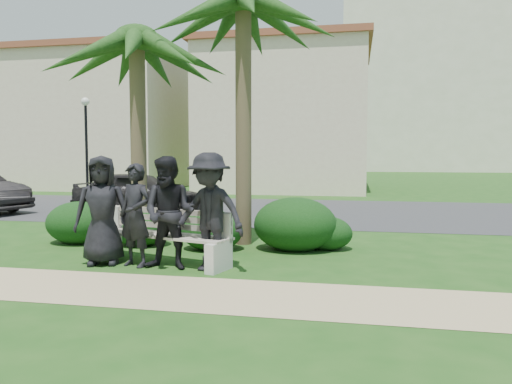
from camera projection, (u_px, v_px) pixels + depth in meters
ground at (199, 262)px, 8.40m from camera, size 160.00×160.00×0.00m
footpath at (158, 291)px, 6.65m from camera, size 30.00×1.60×0.01m
asphalt_street at (275, 210)px, 16.22m from camera, size 160.00×8.00×0.01m
stucco_bldg_left at (94, 122)px, 28.09m from camera, size 10.40×8.40×7.30m
stucco_bldg_right at (287, 119)px, 25.92m from camera, size 8.40×8.40×7.30m
hotel_tower at (458, 55)px, 58.40m from camera, size 26.00×18.00×37.30m
street_lamp at (86, 129)px, 21.69m from camera, size 0.36×0.36×4.29m
park_bench at (160, 240)px, 8.33m from camera, size 2.65×1.25×0.87m
man_a at (102, 210)px, 8.21m from camera, size 1.02×0.82×1.80m
man_b at (135, 215)px, 8.06m from camera, size 0.71×0.58×1.68m
man_c at (169, 213)px, 7.86m from camera, size 0.91×0.72×1.79m
man_d at (209, 212)px, 7.75m from camera, size 1.32×0.94×1.85m
hedge_a at (79, 222)px, 10.23m from camera, size 1.36×1.12×0.89m
hedge_b at (140, 227)px, 9.97m from camera, size 1.16×0.96×0.75m
hedge_c at (212, 229)px, 9.53m from camera, size 1.20×0.99×0.78m
hedge_d at (295, 223)px, 9.50m from camera, size 1.59×1.32×1.04m
hedge_e at (326, 232)px, 9.56m from camera, size 1.01×0.83×0.66m
palm_left at (137, 41)px, 10.04m from camera, size 3.00×3.00×5.05m
palm_right at (243, 3)px, 9.80m from camera, size 3.00×3.00×5.76m
car_a at (137, 193)px, 14.91m from camera, size 4.03×1.99×1.32m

